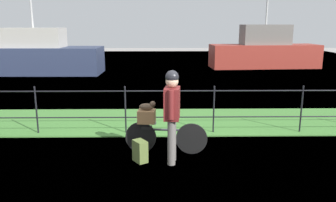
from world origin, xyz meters
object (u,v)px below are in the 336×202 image
Objects in this scene: bicycle_main at (165,137)px; moored_boat_near at (264,52)px; cyclist_person at (172,109)px; terrier_dog at (148,106)px; backpack_on_paving at (140,151)px; wooden_crate at (147,116)px; moored_boat_mid at (35,56)px.

moored_boat_near reaches higher than bicycle_main.
moored_boat_near is (5.65, 13.52, -0.09)m from cyclist_person.
terrier_dog is 0.05× the size of moored_boat_near.
backpack_on_paving is at bearing -114.80° from moored_boat_near.
wooden_crate is 0.20m from terrier_dog.
backpack_on_paving is (-0.45, -0.42, -0.12)m from bicycle_main.
terrier_dog reaches higher than bicycle_main.
cyclist_person is at bearing -127.84° from backpack_on_paving.
cyclist_person is at bearing -59.89° from moored_boat_mid.
wooden_crate is 0.74m from cyclist_person.
bicycle_main is at bearing -113.86° from moored_boat_near.
moored_boat_mid reaches higher than wooden_crate.
backpack_on_paving is at bearing -105.60° from terrier_dog.
wooden_crate is at bearing -60.61° from moored_boat_mid.
moored_boat_mid reaches higher than terrier_dog.
wooden_crate reaches higher than backpack_on_paving.
wooden_crate is at bearing 173.85° from terrier_dog.
terrier_dog is (-0.33, 0.04, 0.61)m from bicycle_main.
moored_boat_near is (6.23, 13.48, 0.71)m from backpack_on_paving.
terrier_dog is 14.38m from moored_boat_near.
moored_boat_mid is (-6.43, 10.83, 0.55)m from bicycle_main.
bicycle_main is 0.26× the size of moored_boat_near.
cyclist_person is (0.45, -0.50, 0.07)m from terrier_dog.
moored_boat_mid is at bearing 119.39° from wooden_crate.
terrier_dog is (0.02, -0.00, 0.20)m from wooden_crate.
cyclist_person is 14.66m from moored_boat_near.
wooden_crate is 0.71m from backpack_on_paving.
backpack_on_paving is at bearing -62.03° from moored_boat_mid.
backpack_on_paving is (-0.10, -0.46, -0.53)m from wooden_crate.
moored_boat_near reaches higher than moored_boat_mid.
cyclist_person is 13.06m from moored_boat_mid.
cyclist_person is at bearing -112.69° from moored_boat_near.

